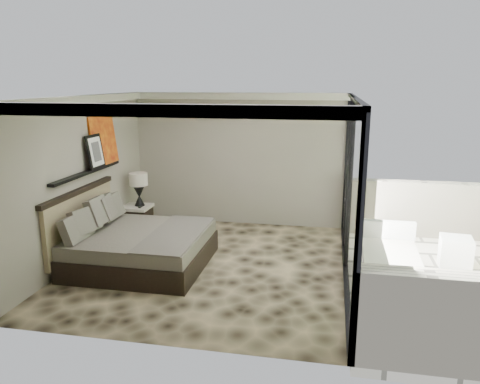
% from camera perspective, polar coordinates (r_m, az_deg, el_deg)
% --- Properties ---
extents(floor, '(5.00, 5.00, 0.00)m').
position_cam_1_polar(floor, '(8.01, -3.72, -8.89)').
color(floor, black).
rests_on(floor, ground).
extents(ceiling, '(4.50, 5.00, 0.02)m').
position_cam_1_polar(ceiling, '(7.42, -4.05, 11.47)').
color(ceiling, silver).
rests_on(ceiling, back_wall).
extents(back_wall, '(4.50, 0.02, 2.80)m').
position_cam_1_polar(back_wall, '(9.97, -0.18, 3.96)').
color(back_wall, gray).
rests_on(back_wall, floor).
extents(left_wall, '(0.02, 5.00, 2.80)m').
position_cam_1_polar(left_wall, '(8.45, -18.73, 1.52)').
color(left_wall, gray).
rests_on(left_wall, floor).
extents(glass_wall, '(0.08, 5.00, 2.80)m').
position_cam_1_polar(glass_wall, '(7.35, 13.32, 0.18)').
color(glass_wall, white).
rests_on(glass_wall, floor).
extents(terrace_slab, '(3.00, 5.00, 0.12)m').
position_cam_1_polar(terrace_slab, '(8.01, 23.71, -10.54)').
color(terrace_slab, beige).
rests_on(terrace_slab, ground).
extents(picture_ledge, '(0.12, 2.20, 0.05)m').
position_cam_1_polar(picture_ledge, '(8.48, -18.10, 2.31)').
color(picture_ledge, black).
rests_on(picture_ledge, left_wall).
extents(bed, '(2.19, 2.12, 1.21)m').
position_cam_1_polar(bed, '(8.09, -12.61, -6.28)').
color(bed, black).
rests_on(bed, floor).
extents(nightstand, '(0.66, 0.66, 0.55)m').
position_cam_1_polar(nightstand, '(9.97, -12.41, -2.98)').
color(nightstand, black).
rests_on(nightstand, floor).
extents(table_lamp, '(0.37, 0.37, 0.69)m').
position_cam_1_polar(table_lamp, '(9.81, -12.25, 0.86)').
color(table_lamp, black).
rests_on(table_lamp, nightstand).
extents(abstract_canvas, '(0.13, 0.90, 0.90)m').
position_cam_1_polar(abstract_canvas, '(9.01, -16.32, 6.11)').
color(abstract_canvas, '#C34610').
rests_on(abstract_canvas, picture_ledge).
extents(framed_print, '(0.11, 0.50, 0.60)m').
position_cam_1_polar(framed_print, '(8.62, -17.24, 4.73)').
color(framed_print, black).
rests_on(framed_print, picture_ledge).
extents(ottoman, '(0.55, 0.55, 0.50)m').
position_cam_1_polar(ottoman, '(8.67, 24.79, -6.65)').
color(ottoman, white).
rests_on(ottoman, terrace_slab).
extents(lounger, '(0.94, 1.82, 0.70)m').
position_cam_1_polar(lounger, '(7.80, 17.87, -8.43)').
color(lounger, silver).
rests_on(lounger, terrace_slab).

